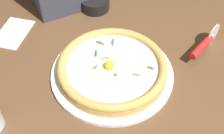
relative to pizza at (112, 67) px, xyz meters
The scene contains 6 objects.
ground_plane 0.05m from the pizza, ahead, with size 2.40×2.40×0.03m, color brown.
pizza_plate 0.02m from the pizza, 113.53° to the left, with size 0.34×0.34×0.01m, color white.
pizza is the anchor object (origin of this frame).
side_bowl 0.31m from the pizza, behind, with size 0.10×0.10×0.04m, color black.
pizza_cutter 0.28m from the pizza, 97.16° to the left, with size 0.11×0.13×0.07m.
folded_napkin 0.36m from the pizza, 129.66° to the right, with size 0.14×0.09×0.01m, color white.
Camera 1 is at (0.49, -0.10, 0.62)m, focal length 46.70 mm.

